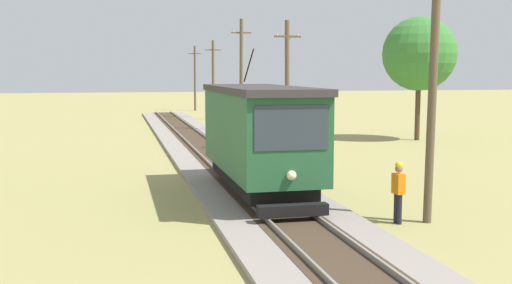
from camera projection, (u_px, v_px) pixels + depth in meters
red_tram at (259, 134)px, 21.05m from camera, size 2.60×8.54×4.79m
utility_pole_near_tram at (433, 83)px, 17.34m from camera, size 1.40×0.41×7.81m
utility_pole_mid at (287, 86)px, 32.03m from camera, size 1.40×0.40×6.93m
utility_pole_far at (241, 75)px, 43.63m from camera, size 1.40×0.49×7.97m
utility_pole_distant at (213, 79)px, 56.14m from camera, size 1.40×0.41×7.11m
utility_pole_horizon at (195, 77)px, 68.88m from camera, size 1.40×0.45×7.17m
track_worker at (398, 189)px, 17.63m from camera, size 0.27×0.40×1.78m
tree_right_near at (419, 54)px, 38.80m from camera, size 4.61×4.61×7.72m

